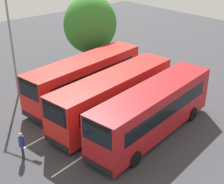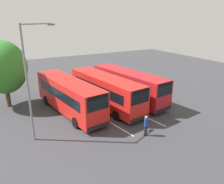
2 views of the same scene
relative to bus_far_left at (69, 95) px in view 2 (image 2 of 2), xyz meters
The scene contains 9 objects.
ground_plane 4.22m from the bus_far_left, 79.48° to the left, with size 66.58×66.58×0.00m, color #38383D.
bus_far_left is the anchor object (origin of this frame).
bus_center_left 3.95m from the bus_far_left, 83.43° to the left, with size 10.95×3.79×3.38m.
bus_center_right 7.17m from the bus_far_left, 90.56° to the left, with size 10.96×3.88×3.38m.
pedestrian 8.58m from the bus_far_left, 27.09° to the left, with size 0.38×0.38×1.78m.
street_lamp 6.38m from the bus_far_left, 47.29° to the right, with size 1.18×2.71×8.94m.
depot_tree 7.53m from the bus_far_left, 131.82° to the right, with size 5.28×4.75×7.12m.
lane_stripe_outer_left 2.79m from the bus_far_left, 70.71° to the left, with size 13.31×0.12×0.01m, color silver.
lane_stripe_inner_left 5.82m from the bus_far_left, 82.80° to the left, with size 13.31×0.12×0.01m, color silver.
Camera 2 is at (19.75, -10.11, 9.35)m, focal length 35.59 mm.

